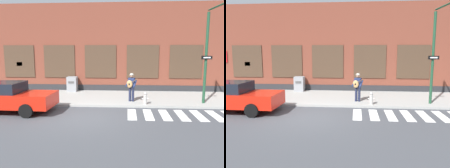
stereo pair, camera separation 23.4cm
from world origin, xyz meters
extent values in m
plane|color=#424449|center=(0.00, 0.00, 0.00)|extent=(160.00, 160.00, 0.00)
cube|color=#9E9E99|center=(0.00, 4.28, 0.06)|extent=(28.00, 4.67, 0.12)
cube|color=brown|center=(0.00, 8.62, 3.29)|extent=(28.00, 4.00, 6.59)
cube|color=#28282B|center=(0.00, 6.60, 0.28)|extent=(28.00, 0.04, 0.55)
cube|color=#473323|center=(-6.27, 6.59, 2.31)|extent=(2.36, 0.06, 2.44)
cube|color=black|center=(-6.27, 6.58, 2.31)|extent=(2.24, 0.03, 2.32)
cube|color=#473323|center=(-3.14, 6.59, 2.31)|extent=(2.36, 0.06, 2.44)
cube|color=black|center=(-3.14, 6.58, 2.31)|extent=(2.24, 0.03, 2.32)
cube|color=#473323|center=(0.00, 6.59, 2.31)|extent=(2.36, 0.06, 2.44)
cube|color=black|center=(0.00, 6.58, 2.31)|extent=(2.24, 0.03, 2.32)
cube|color=#473323|center=(3.14, 6.59, 2.31)|extent=(2.36, 0.06, 2.44)
cube|color=black|center=(3.14, 6.58, 2.31)|extent=(2.24, 0.03, 2.32)
cube|color=#473323|center=(6.27, 6.59, 2.31)|extent=(2.36, 0.06, 2.44)
cube|color=black|center=(6.27, 6.58, 2.31)|extent=(2.24, 0.03, 2.32)
cube|color=yellow|center=(-6.27, 6.57, 2.11)|extent=(0.44, 0.02, 0.30)
cube|color=silver|center=(2.24, 0.65, 0.01)|extent=(0.42, 1.90, 0.01)
cube|color=silver|center=(3.04, 0.65, 0.01)|extent=(0.42, 1.90, 0.01)
cube|color=silver|center=(3.84, 0.65, 0.01)|extent=(0.42, 1.90, 0.01)
cube|color=silver|center=(4.63, 0.65, 0.01)|extent=(0.42, 1.90, 0.01)
cube|color=silver|center=(5.43, 0.65, 0.01)|extent=(0.42, 1.90, 0.01)
cube|color=silver|center=(6.23, 0.65, 0.01)|extent=(0.42, 1.90, 0.01)
cube|color=red|center=(-3.97, 0.69, 0.67)|extent=(4.65, 1.97, 0.68)
cube|color=black|center=(-4.22, 0.69, 1.27)|extent=(1.88, 1.63, 0.52)
cube|color=silver|center=(-1.69, 1.20, 0.74)|extent=(0.07, 0.24, 0.12)
cube|color=silver|center=(-1.72, 0.06, 0.74)|extent=(0.07, 0.24, 0.12)
cylinder|color=black|center=(-2.61, 1.52, 0.33)|extent=(0.67, 0.26, 0.66)
cylinder|color=black|center=(-2.66, -0.22, 0.33)|extent=(0.67, 0.26, 0.66)
cylinder|color=#1E233D|center=(2.35, 3.03, 0.54)|extent=(0.15, 0.15, 0.85)
cylinder|color=#1E233D|center=(2.17, 3.06, 0.54)|extent=(0.15, 0.15, 0.85)
cube|color=navy|center=(2.26, 3.05, 1.24)|extent=(0.43, 0.32, 0.56)
sphere|color=#9E7051|center=(2.26, 3.05, 1.63)|extent=(0.22, 0.22, 0.22)
cylinder|color=beige|center=(2.26, 3.05, 1.69)|extent=(0.28, 0.28, 0.02)
cylinder|color=beige|center=(2.26, 3.05, 1.74)|extent=(0.18, 0.18, 0.09)
cylinder|color=navy|center=(2.46, 2.89, 1.20)|extent=(0.23, 0.52, 0.39)
cylinder|color=navy|center=(2.00, 3.02, 1.20)|extent=(0.23, 0.52, 0.39)
ellipsoid|color=tan|center=(2.14, 2.90, 1.17)|extent=(0.38, 0.22, 0.44)
cylinder|color=black|center=(2.12, 2.84, 1.17)|extent=(0.09, 0.03, 0.09)
cylinder|color=brown|center=(2.38, 2.81, 1.35)|extent=(0.46, 0.17, 0.34)
cylinder|color=#1E472D|center=(6.38, 2.84, 2.65)|extent=(0.15, 0.15, 5.06)
cube|color=black|center=(6.39, 2.73, 2.72)|extent=(0.60, 0.07, 0.20)
cube|color=white|center=(6.39, 2.71, 2.72)|extent=(0.40, 0.04, 0.07)
cube|color=gray|center=(-2.09, 6.17, 0.66)|extent=(0.71, 0.65, 1.08)
cube|color=#4C4C4C|center=(-2.09, 5.83, 0.82)|extent=(0.43, 0.02, 0.16)
cylinder|color=#B2ADA8|center=(3.01, 2.30, 0.39)|extent=(0.20, 0.20, 0.55)
sphere|color=#B2ADA8|center=(3.01, 2.30, 0.73)|extent=(0.18, 0.18, 0.18)
cylinder|color=#B2ADA8|center=(2.87, 2.30, 0.45)|extent=(0.10, 0.07, 0.07)
cylinder|color=#B2ADA8|center=(3.15, 2.30, 0.45)|extent=(0.10, 0.07, 0.07)
camera|label=1|loc=(1.97, -9.73, 3.03)|focal=35.00mm
camera|label=2|loc=(2.20, -9.71, 3.03)|focal=35.00mm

